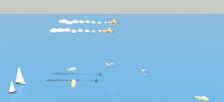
# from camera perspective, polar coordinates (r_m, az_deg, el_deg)

# --- Properties ---
(ground_plane) EXTENTS (2000.00, 2000.00, 0.00)m
(ground_plane) POSITION_cam_1_polar(r_m,az_deg,el_deg) (183.34, 0.18, -7.65)
(ground_plane) COLOR navy
(sailboat_near_centre) EXTENTS (3.88, 6.47, 8.12)m
(sailboat_near_centre) POSITION_cam_1_polar(r_m,az_deg,el_deg) (184.96, -20.01, -6.96)
(sailboat_near_centre) COLOR #B21E1E
(sailboat_near_centre) RESTS_ON ground_plane
(sailboat_far_port) EXTENTS (10.20, 5.89, 12.92)m
(sailboat_far_port) POSITION_cam_1_polar(r_m,az_deg,el_deg) (201.91, -18.65, -4.73)
(sailboat_far_port) COLOR gold
(sailboat_far_port) RESTS_ON ground_plane
(motorboat_far_stbd) EXTENTS (3.70, 5.39, 1.55)m
(motorboat_far_stbd) POSITION_cam_1_polar(r_m,az_deg,el_deg) (237.75, -0.70, -3.17)
(motorboat_far_stbd) COLOR black
(motorboat_far_stbd) RESTS_ON ground_plane
(motorboat_inshore) EXTENTS (3.73, 7.96, 2.24)m
(motorboat_inshore) POSITION_cam_1_polar(r_m,az_deg,el_deg) (225.93, 6.52, -3.95)
(motorboat_inshore) COLOR #9E9993
(motorboat_inshore) RESTS_ON ground_plane
(motorboat_offshore) EXTENTS (7.27, 2.37, 2.08)m
(motorboat_offshore) POSITION_cam_1_polar(r_m,az_deg,el_deg) (171.84, 18.05, -9.32)
(motorboat_offshore) COLOR gold
(motorboat_offshore) RESTS_ON ground_plane
(motorboat_trailing) EXTENTS (5.36, 8.69, 2.47)m
(motorboat_trailing) POSITION_cam_1_polar(r_m,az_deg,el_deg) (229.08, -8.58, -3.78)
(motorboat_trailing) COLOR #9E9993
(motorboat_trailing) RESTS_ON ground_plane
(motorboat_ahead) EXTENTS (6.94, 5.25, 2.04)m
(motorboat_ahead) POSITION_cam_1_polar(r_m,az_deg,el_deg) (245.08, -0.31, -2.70)
(motorboat_ahead) COLOR #9E9993
(motorboat_ahead) RESTS_ON ground_plane
(motorboat_mid_cluster) EXTENTS (8.42, 8.92, 2.83)m
(motorboat_mid_cluster) POSITION_cam_1_polar(r_m,az_deg,el_deg) (192.08, -7.99, -6.64)
(motorboat_mid_cluster) COLOR gold
(motorboat_mid_cluster) RESTS_ON ground_plane
(marker_buoy) EXTENTS (1.10, 1.10, 2.10)m
(marker_buoy) POSITION_cam_1_polar(r_m,az_deg,el_deg) (213.49, 6.82, -4.91)
(marker_buoy) COLOR orange
(marker_buoy) RESTS_ON ground_plane
(biplane_lead) EXTENTS (6.98, 6.94, 3.66)m
(biplane_lead) POSITION_cam_1_polar(r_m,az_deg,el_deg) (181.98, 0.40, 5.92)
(biplane_lead) COLOR orange
(wingwalker_lead) EXTENTS (0.88, 1.31, 1.53)m
(wingwalker_lead) POSITION_cam_1_polar(r_m,az_deg,el_deg) (181.46, 0.40, 6.58)
(wingwalker_lead) COLOR #1E4CB2
(smoke_trail_lead) EXTENTS (28.22, 19.49, 4.14)m
(smoke_trail_lead) POSITION_cam_1_polar(r_m,az_deg,el_deg) (185.21, -8.19, 5.88)
(smoke_trail_lead) COLOR silver
(biplane_wingman) EXTENTS (6.98, 6.94, 3.66)m
(biplane_wingman) POSITION_cam_1_polar(r_m,az_deg,el_deg) (167.39, -0.62, 4.11)
(biplane_wingman) COLOR orange
(wingwalker_wingman) EXTENTS (0.88, 1.31, 1.53)m
(wingwalker_wingman) POSITION_cam_1_polar(r_m,az_deg,el_deg) (166.81, -0.63, 4.82)
(wingwalker_wingman) COLOR black
(smoke_trail_wingman) EXTENTS (27.89, 19.53, 3.58)m
(smoke_trail_wingman) POSITION_cam_1_polar(r_m,az_deg,el_deg) (171.21, -9.74, 4.11)
(smoke_trail_wingman) COLOR silver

